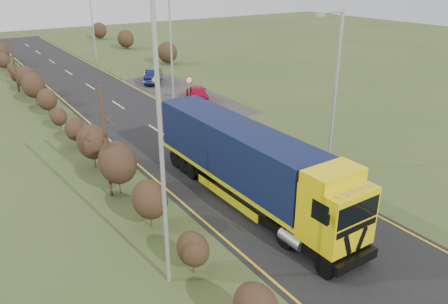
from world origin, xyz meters
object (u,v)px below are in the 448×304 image
lorry (248,162)px  car_blue_sedan (153,76)px  streetlight_near (334,86)px  car_red_hatchback (197,93)px  speed_sign (189,84)px

lorry → car_blue_sedan: size_ratio=3.19×
streetlight_near → car_blue_sedan: bearing=88.8°
car_red_hatchback → streetlight_near: 17.61m
streetlight_near → car_red_hatchback: bearing=87.1°
lorry → car_blue_sedan: (7.01, 26.37, -1.55)m
car_red_hatchback → car_blue_sedan: 8.67m
car_red_hatchback → speed_sign: 1.51m
car_blue_sedan → speed_sign: size_ratio=1.79×
car_blue_sedan → streetlight_near: (-0.53, -25.70, 4.39)m
car_blue_sedan → speed_sign: 9.10m
lorry → speed_sign: bearing=69.5°
speed_sign → car_blue_sedan: bearing=85.6°
car_red_hatchback → speed_sign: bearing=42.5°
car_blue_sedan → streetlight_near: bearing=119.2°
car_red_hatchback → speed_sign: speed_sign is taller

